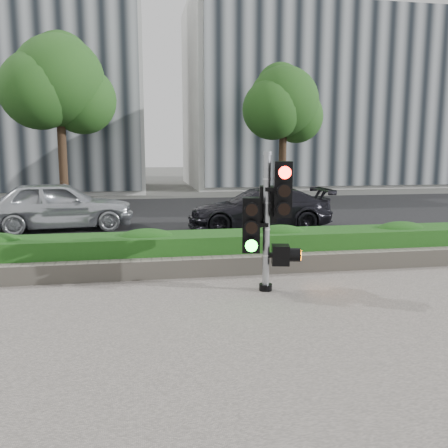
{
  "coord_description": "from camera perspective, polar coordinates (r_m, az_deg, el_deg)",
  "views": [
    {
      "loc": [
        -1.29,
        -6.67,
        2.36
      ],
      "look_at": [
        -0.0,
        0.6,
        1.2
      ],
      "focal_mm": 38.0,
      "sensor_mm": 36.0,
      "label": 1
    }
  ],
  "objects": [
    {
      "name": "building_right",
      "position": [
        34.16,
        11.5,
        14.84
      ],
      "size": [
        18.0,
        10.0,
        12.0
      ],
      "primitive_type": "cube",
      "color": "#B7B7B2",
      "rests_on": "ground"
    },
    {
      "name": "curb",
      "position": [
        10.16,
        -2.49,
        -4.17
      ],
      "size": [
        60.0,
        0.25,
        0.12
      ],
      "primitive_type": "cube",
      "color": "gray",
      "rests_on": "ground"
    },
    {
      "name": "tree_right",
      "position": [
        23.33,
        7.1,
        14.05
      ],
      "size": [
        4.1,
        3.58,
        6.53
      ],
      "color": "black",
      "rests_on": "ground"
    },
    {
      "name": "sidewalk",
      "position": [
        4.95,
        6.68,
        -19.39
      ],
      "size": [
        16.0,
        11.0,
        0.03
      ],
      "primitive_type": "cube",
      "color": "#9E9389",
      "rests_on": "ground"
    },
    {
      "name": "traffic_signal",
      "position": [
        7.81,
        5.36,
        1.1
      ],
      "size": [
        0.83,
        0.66,
        2.3
      ],
      "rotation": [
        0.0,
        0.0,
        -0.21
      ],
      "color": "black",
      "rests_on": "sidewalk"
    },
    {
      "name": "tree_left",
      "position": [
        21.64,
        -19.26,
        15.55
      ],
      "size": [
        4.61,
        4.03,
        7.34
      ],
      "color": "black",
      "rests_on": "ground"
    },
    {
      "name": "stone_wall",
      "position": [
        8.93,
        -1.44,
        -5.09
      ],
      "size": [
        12.0,
        0.32,
        0.34
      ],
      "primitive_type": "cube",
      "color": "gray",
      "rests_on": "sidewalk"
    },
    {
      "name": "car_dark",
      "position": [
        14.1,
        4.28,
        1.87
      ],
      "size": [
        4.28,
        1.79,
        1.24
      ],
      "primitive_type": "imported",
      "rotation": [
        0.0,
        0.0,
        -1.56
      ],
      "color": "black",
      "rests_on": "road"
    },
    {
      "name": "ground",
      "position": [
        7.19,
        0.87,
        -10.24
      ],
      "size": [
        120.0,
        120.0,
        0.0
      ],
      "primitive_type": "plane",
      "color": "#51514C",
      "rests_on": "ground"
    },
    {
      "name": "hedge",
      "position": [
        9.52,
        -2.03,
        -3.16
      ],
      "size": [
        12.0,
        1.0,
        0.68
      ],
      "primitive_type": "cube",
      "color": "#34882A",
      "rests_on": "sidewalk"
    },
    {
      "name": "car_silver",
      "position": [
        14.78,
        -19.26,
        2.15
      ],
      "size": [
        4.45,
        2.2,
        1.46
      ],
      "primitive_type": "imported",
      "rotation": [
        0.0,
        0.0,
        1.69
      ],
      "color": "silver",
      "rests_on": "road"
    },
    {
      "name": "road",
      "position": [
        16.88,
        -5.56,
        0.86
      ],
      "size": [
        60.0,
        13.0,
        0.02
      ],
      "primitive_type": "cube",
      "color": "black",
      "rests_on": "ground"
    }
  ]
}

